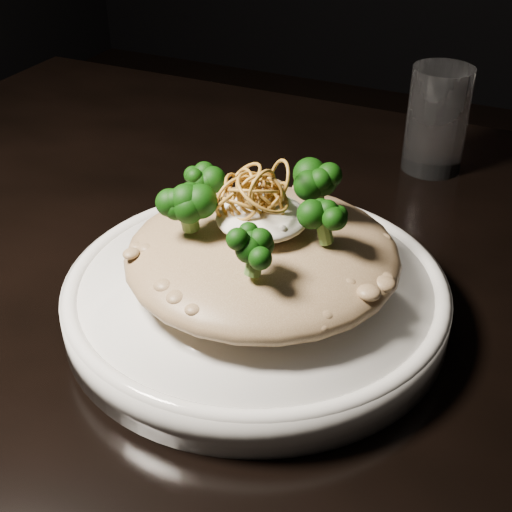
# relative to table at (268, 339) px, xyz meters

# --- Properties ---
(table) EXTENTS (1.10, 0.80, 0.75)m
(table) POSITION_rel_table_xyz_m (0.00, 0.00, 0.00)
(table) COLOR black
(table) RESTS_ON ground
(plate) EXTENTS (0.30, 0.30, 0.03)m
(plate) POSITION_rel_table_xyz_m (0.02, -0.07, 0.10)
(plate) COLOR white
(plate) RESTS_ON table
(risotto) EXTENTS (0.21, 0.21, 0.05)m
(risotto) POSITION_rel_table_xyz_m (0.02, -0.06, 0.14)
(risotto) COLOR brown
(risotto) RESTS_ON plate
(broccoli) EXTENTS (0.14, 0.14, 0.05)m
(broccoli) POSITION_rel_table_xyz_m (0.02, -0.06, 0.19)
(broccoli) COLOR black
(broccoli) RESTS_ON risotto
(cheese) EXTENTS (0.07, 0.07, 0.02)m
(cheese) POSITION_rel_table_xyz_m (0.02, -0.06, 0.17)
(cheese) COLOR white
(cheese) RESTS_ON risotto
(shallots) EXTENTS (0.06, 0.06, 0.04)m
(shallots) POSITION_rel_table_xyz_m (0.02, -0.06, 0.20)
(shallots) COLOR #8E5D1E
(shallots) RESTS_ON cheese
(drinking_glass) EXTENTS (0.08, 0.08, 0.11)m
(drinking_glass) POSITION_rel_table_xyz_m (0.08, 0.26, 0.14)
(drinking_glass) COLOR white
(drinking_glass) RESTS_ON table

